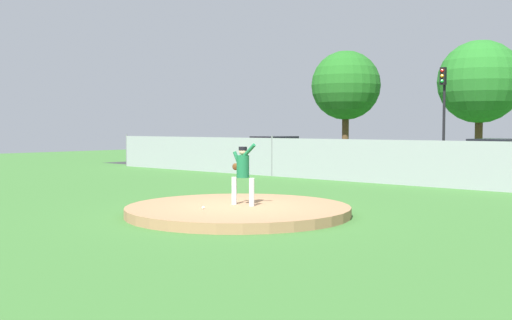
{
  "coord_description": "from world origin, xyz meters",
  "views": [
    {
      "loc": [
        10.33,
        -11.05,
        2.2
      ],
      "look_at": [
        -0.42,
        1.15,
        1.33
      ],
      "focal_mm": 42.43,
      "sensor_mm": 36.0,
      "label": 1
    }
  ],
  "objects": [
    {
      "name": "parked_car_red",
      "position": [
        -10.91,
        14.6,
        0.82
      ],
      "size": [
        1.98,
        4.25,
        1.74
      ],
      "color": "#A81919",
      "rests_on": "ground_plane"
    },
    {
      "name": "parked_car_charcoal",
      "position": [
        1.25,
        14.55,
        0.83
      ],
      "size": [
        1.91,
        4.8,
        1.75
      ],
      "color": "#232328",
      "rests_on": "ground_plane"
    },
    {
      "name": "pitcher_youth",
      "position": [
        0.01,
        0.15,
        1.15
      ],
      "size": [
        0.81,
        0.32,
        1.57
      ],
      "color": "silver",
      "rests_on": "pitchers_mound"
    },
    {
      "name": "chainlink_fence",
      "position": [
        0.0,
        10.0,
        0.87
      ],
      "size": [
        36.26,
        0.07,
        1.83
      ],
      "color": "gray",
      "rests_on": "ground_plane"
    },
    {
      "name": "baseball",
      "position": [
        -0.21,
        -1.02,
        0.28
      ],
      "size": [
        0.07,
        0.07,
        0.07
      ],
      "primitive_type": "sphere",
      "color": "white",
      "rests_on": "pitchers_mound"
    },
    {
      "name": "parked_car_white",
      "position": [
        -5.1,
        14.22,
        0.77
      ],
      "size": [
        2.12,
        4.63,
        1.6
      ],
      "color": "silver",
      "rests_on": "ground_plane"
    },
    {
      "name": "tree_broad_right",
      "position": [
        -3.06,
        23.59,
        4.83
      ],
      "size": [
        4.76,
        4.76,
        7.22
      ],
      "color": "#4C331E",
      "rests_on": "ground_plane"
    },
    {
      "name": "tree_bushy_near",
      "position": [
        -11.18,
        22.13,
        4.91
      ],
      "size": [
        4.44,
        4.44,
        7.15
      ],
      "color": "#4C331E",
      "rests_on": "ground_plane"
    },
    {
      "name": "pitchers_mound",
      "position": [
        0.0,
        0.0,
        0.12
      ],
      "size": [
        5.65,
        5.65,
        0.24
      ],
      "primitive_type": "cylinder",
      "color": "#99704C",
      "rests_on": "ground_plane"
    },
    {
      "name": "ground_plane",
      "position": [
        0.0,
        6.0,
        0.0
      ],
      "size": [
        80.0,
        80.0,
        0.0
      ],
      "primitive_type": "plane",
      "color": "#386B2D"
    },
    {
      "name": "asphalt_strip",
      "position": [
        0.0,
        14.5,
        0.0
      ],
      "size": [
        44.0,
        7.0,
        0.01
      ],
      "primitive_type": "cube",
      "color": "#2B2B2D",
      "rests_on": "ground_plane"
    },
    {
      "name": "traffic_light_near",
      "position": [
        -3.13,
        18.95,
        3.6
      ],
      "size": [
        0.28,
        0.46,
        5.31
      ],
      "color": "black",
      "rests_on": "ground_plane"
    },
    {
      "name": "parked_car_burgundy",
      "position": [
        -1.47,
        14.24,
        0.77
      ],
      "size": [
        1.97,
        4.14,
        1.6
      ],
      "color": "maroon",
      "rests_on": "ground_plane"
    }
  ]
}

